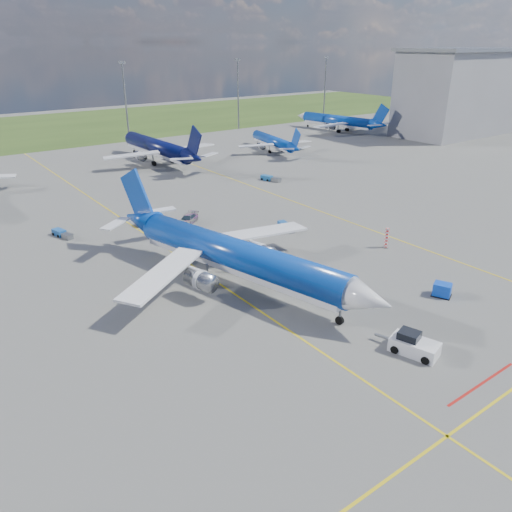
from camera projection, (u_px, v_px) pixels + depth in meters
ground at (282, 326)px, 52.78m from camera, size 400.00×400.00×0.00m
taxiway_lines at (164, 246)px, 73.37m from camera, size 60.25×160.00×0.02m
floodlight_masts at (55, 103)px, 134.68m from camera, size 202.20×0.50×22.70m
terminal_building at (458, 92)px, 157.33m from camera, size 42.00×22.00×26.00m
warning_post at (387, 238)px, 72.26m from camera, size 0.50×0.50×3.00m
bg_jet_n at (158, 162)px, 124.58m from camera, size 32.48×42.11×10.84m
bg_jet_ne at (273, 151)px, 137.15m from camera, size 28.86×34.37×7.91m
bg_jet_ene at (337, 131)px, 168.12m from camera, size 34.16×41.71×9.90m
main_airliner at (238, 285)px, 61.65m from camera, size 42.54×50.17×11.41m
pushback_tug at (413, 345)px, 47.91m from camera, size 3.57×6.40×2.13m
uld_container at (442, 290)px, 58.73m from camera, size 2.24×2.44×1.57m
service_car_b at (148, 221)px, 81.86m from camera, size 4.34×2.32×1.16m
service_car_c at (188, 219)px, 82.23m from camera, size 5.36×4.76×1.49m
baggage_tug_w at (286, 227)px, 79.83m from camera, size 2.02×4.36×0.95m
baggage_tug_c at (62, 234)px, 76.81m from camera, size 2.19×4.44×0.96m
baggage_tug_e at (270, 179)px, 107.72m from camera, size 2.47×4.81×1.04m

